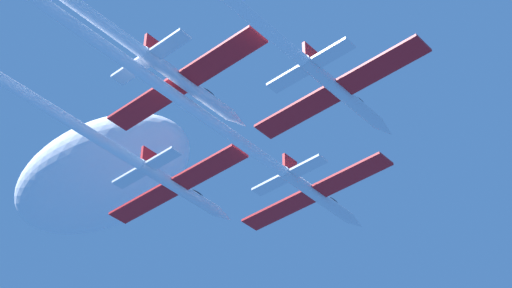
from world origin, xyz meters
The scene contains 4 objects.
jet_lead centered at (-0.26, -17.18, -0.77)m, with size 17.71×58.75×2.93m.
jet_left_wing centered at (-10.47, -27.62, -0.24)m, with size 17.71×60.45×2.93m.
jet_right_wing centered at (10.77, -24.26, -0.37)m, with size 17.71×51.08×2.93m.
cloud_wispy centered at (-34.59, -2.26, 17.06)m, with size 29.96×16.48×10.49m, color white.
Camera 1 is at (42.67, -58.38, -51.52)m, focal length 60.82 mm.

